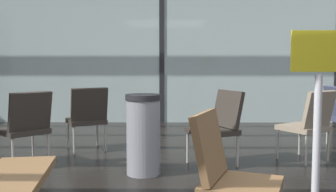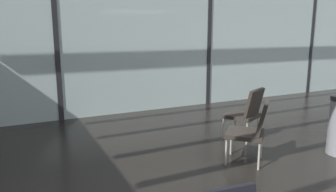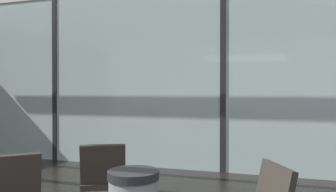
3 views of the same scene
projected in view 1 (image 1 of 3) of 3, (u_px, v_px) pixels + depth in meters
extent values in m
cube|color=#A3B7B2|center=(162.00, 39.00, 7.73)|extent=(14.00, 0.08, 3.37)
cube|color=black|center=(162.00, 39.00, 7.73)|extent=(0.10, 0.12, 3.37)
ellipsoid|color=silver|center=(190.00, 32.00, 12.09)|extent=(13.34, 4.39, 4.39)
sphere|color=black|center=(53.00, 12.00, 10.09)|extent=(0.28, 0.28, 0.28)
sphere|color=black|center=(87.00, 12.00, 10.08)|extent=(0.28, 0.28, 0.28)
sphere|color=black|center=(122.00, 12.00, 10.07)|extent=(0.28, 0.28, 0.28)
sphere|color=black|center=(156.00, 12.00, 10.06)|extent=(0.28, 0.28, 0.28)
cube|color=#7F705B|center=(303.00, 128.00, 4.73)|extent=(0.67, 0.67, 0.06)
cube|color=#7F705B|center=(319.00, 109.00, 4.53)|extent=(0.48, 0.38, 0.44)
cylinder|color=gray|center=(299.00, 140.00, 5.04)|extent=(0.03, 0.03, 0.37)
cylinder|color=gray|center=(278.00, 144.00, 4.81)|extent=(0.03, 0.03, 0.37)
cylinder|color=gray|center=(328.00, 146.00, 4.69)|extent=(0.03, 0.03, 0.37)
cylinder|color=gray|center=(306.00, 150.00, 4.46)|extent=(0.03, 0.03, 0.37)
cube|color=#28231E|center=(23.00, 131.00, 4.52)|extent=(0.68, 0.68, 0.06)
cube|color=#28231E|center=(30.00, 111.00, 4.35)|extent=(0.44, 0.44, 0.44)
cylinder|color=gray|center=(33.00, 144.00, 4.83)|extent=(0.03, 0.03, 0.37)
cylinder|color=gray|center=(49.00, 149.00, 4.53)|extent=(0.03, 0.03, 0.37)
cylinder|color=gray|center=(13.00, 155.00, 4.24)|extent=(0.03, 0.03, 0.37)
cube|color=#33384C|center=(335.00, 102.00, 5.44)|extent=(0.16, 0.49, 0.44)
cylinder|color=gray|center=(327.00, 132.00, 5.69)|extent=(0.03, 0.03, 0.37)
cube|color=#28231E|center=(86.00, 121.00, 5.30)|extent=(0.64, 0.64, 0.06)
cube|color=#28231E|center=(89.00, 104.00, 5.08)|extent=(0.49, 0.33, 0.44)
cylinder|color=gray|center=(97.00, 133.00, 5.60)|extent=(0.03, 0.03, 0.37)
cylinder|color=gray|center=(68.00, 135.00, 5.42)|extent=(0.03, 0.03, 0.37)
cylinder|color=gray|center=(105.00, 138.00, 5.21)|extent=(0.03, 0.03, 0.37)
cylinder|color=gray|center=(74.00, 140.00, 5.04)|extent=(0.03, 0.03, 0.37)
cube|color=brown|center=(242.00, 187.00, 2.46)|extent=(0.62, 0.62, 0.06)
cube|color=brown|center=(209.00, 145.00, 2.52)|extent=(0.30, 0.50, 0.44)
cube|color=#28231E|center=(212.00, 131.00, 4.49)|extent=(0.65, 0.65, 0.06)
cube|color=#28231E|center=(228.00, 109.00, 4.57)|extent=(0.34, 0.49, 0.44)
cylinder|color=gray|center=(188.00, 148.00, 4.61)|extent=(0.03, 0.03, 0.37)
cylinder|color=gray|center=(206.00, 155.00, 4.23)|extent=(0.03, 0.03, 0.37)
cylinder|color=gray|center=(217.00, 144.00, 4.79)|extent=(0.03, 0.03, 0.37)
cylinder|color=gray|center=(238.00, 151.00, 4.42)|extent=(0.03, 0.03, 0.37)
cylinder|color=slate|center=(143.00, 137.00, 4.13)|extent=(0.36, 0.36, 0.80)
cylinder|color=black|center=(143.00, 97.00, 4.09)|extent=(0.38, 0.38, 0.06)
cylinder|color=#B2B2B7|center=(317.00, 144.00, 3.05)|extent=(0.06, 0.06, 1.10)
cube|color=gold|center=(320.00, 51.00, 2.99)|extent=(0.44, 0.03, 0.32)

